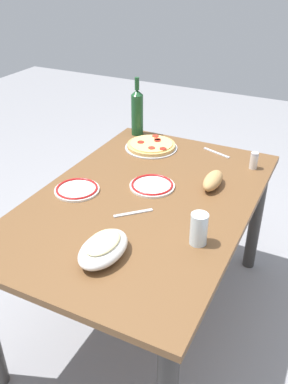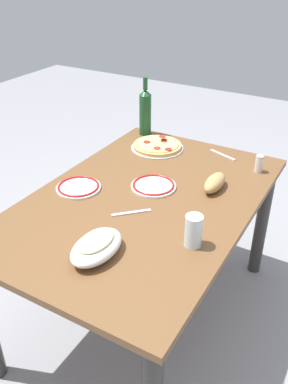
{
  "view_description": "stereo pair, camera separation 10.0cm",
  "coord_description": "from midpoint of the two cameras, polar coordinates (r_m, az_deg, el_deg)",
  "views": [
    {
      "loc": [
        -1.41,
        -0.7,
        1.69
      ],
      "look_at": [
        0.0,
        0.0,
        0.76
      ],
      "focal_mm": 38.62,
      "sensor_mm": 36.0,
      "label": 1
    },
    {
      "loc": [
        -1.36,
        -0.79,
        1.69
      ],
      "look_at": [
        0.0,
        0.0,
        0.76
      ],
      "focal_mm": 38.62,
      "sensor_mm": 36.0,
      "label": 2
    }
  ],
  "objects": [
    {
      "name": "baked_pasta_dish",
      "position": [
        1.5,
        -4.67,
        -7.44
      ],
      "size": [
        0.24,
        0.15,
        0.08
      ],
      "color": "white",
      "rests_on": "dining_table"
    },
    {
      "name": "fork_right",
      "position": [
        2.27,
        12.04,
        5.03
      ],
      "size": [
        0.07,
        0.17,
        0.0
      ],
      "primitive_type": "cube",
      "rotation": [
        0.0,
        0.0,
        1.22
      ],
      "color": "#B7B7BC",
      "rests_on": "dining_table"
    },
    {
      "name": "side_plate_near",
      "position": [
        1.92,
        2.82,
        0.87
      ],
      "size": [
        0.21,
        0.21,
        0.02
      ],
      "color": "white",
      "rests_on": "dining_table"
    },
    {
      "name": "dining_table",
      "position": [
        1.9,
        1.51,
        -3.65
      ],
      "size": [
        1.4,
        0.92,
        0.73
      ],
      "color": "brown",
      "rests_on": "ground"
    },
    {
      "name": "side_plate_far",
      "position": [
        1.92,
        -7.57,
        0.65
      ],
      "size": [
        0.21,
        0.21,
        0.02
      ],
      "color": "white",
      "rests_on": "dining_table"
    },
    {
      "name": "water_glass",
      "position": [
        1.54,
        8.71,
        -5.37
      ],
      "size": [
        0.07,
        0.07,
        0.13
      ],
      "primitive_type": "cylinder",
      "color": "silver",
      "rests_on": "dining_table"
    },
    {
      "name": "fork_left",
      "position": [
        1.73,
        -0.1,
        -2.89
      ],
      "size": [
        0.13,
        0.13,
        0.0
      ],
      "primitive_type": "cube",
      "rotation": [
        0.0,
        0.0,
        5.48
      ],
      "color": "#B7B7BC",
      "rests_on": "dining_table"
    },
    {
      "name": "ground_plane",
      "position": [
        2.31,
        1.3,
        -16.43
      ],
      "size": [
        8.0,
        8.0,
        0.0
      ],
      "primitive_type": "plane",
      "color": "gray",
      "rests_on": "ground"
    },
    {
      "name": "wine_bottle",
      "position": [
        2.45,
        1.37,
        11.04
      ],
      "size": [
        0.07,
        0.07,
        0.34
      ],
      "color": "#194723",
      "rests_on": "dining_table"
    },
    {
      "name": "pepperoni_pizza",
      "position": [
        2.3,
        3.11,
        6.36
      ],
      "size": [
        0.29,
        0.29,
        0.03
      ],
      "color": "#B7B7BC",
      "rests_on": "dining_table"
    },
    {
      "name": "bread_loaf",
      "position": [
        1.93,
        11.22,
        1.25
      ],
      "size": [
        0.18,
        0.08,
        0.07
      ],
      "primitive_type": "ellipsoid",
      "color": "tan",
      "rests_on": "dining_table"
    },
    {
      "name": "spice_shaker",
      "position": [
        2.13,
        16.91,
        3.72
      ],
      "size": [
        0.04,
        0.04,
        0.09
      ],
      "color": "silver",
      "rests_on": "dining_table"
    }
  ]
}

